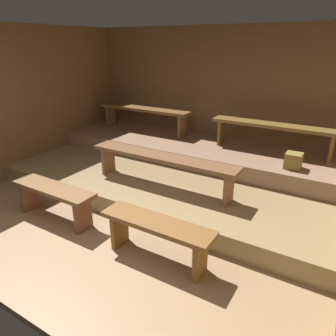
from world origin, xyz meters
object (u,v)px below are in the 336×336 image
object	(u,v)px
bench_floor_left	(53,194)
bench_floor_right	(157,230)
bench_lower_center	(162,161)
bench_middle_left	(144,112)
bench_middle_right	(273,129)
wooden_crate_middle	(293,161)

from	to	relation	value
bench_floor_left	bench_floor_right	size ratio (longest dim) A/B	1.00
bench_floor_left	bench_lower_center	world-z (taller)	bench_lower_center
bench_floor_left	bench_middle_left	xyz separation A→B (m)	(-0.47, 2.70, 0.54)
bench_lower_center	bench_middle_left	world-z (taller)	bench_middle_left
bench_middle_left	bench_floor_right	bearing A→B (deg)	-52.59
bench_floor_right	bench_middle_right	xyz separation A→B (m)	(0.47, 2.70, 0.54)
bench_floor_left	bench_middle_right	distance (m)	3.44
bench_floor_right	wooden_crate_middle	bearing A→B (deg)	66.83
bench_floor_right	bench_lower_center	xyz separation A→B (m)	(-0.65, 1.12, 0.29)
bench_floor_left	wooden_crate_middle	distance (m)	3.31
bench_floor_right	bench_lower_center	bearing A→B (deg)	119.89
bench_floor_right	bench_middle_right	bearing A→B (deg)	80.19
bench_middle_right	wooden_crate_middle	xyz separation A→B (m)	(0.45, -0.56, -0.28)
bench_floor_left	bench_floor_right	xyz separation A→B (m)	(1.60, 0.00, 0.00)
bench_floor_left	bench_lower_center	xyz separation A→B (m)	(0.95, 1.12, 0.29)
bench_middle_right	bench_floor_left	bearing A→B (deg)	-127.41
bench_middle_right	wooden_crate_middle	bearing A→B (deg)	-51.14
bench_floor_left	bench_middle_right	bearing A→B (deg)	52.59
bench_lower_center	bench_floor_right	bearing A→B (deg)	-60.11
bench_floor_right	bench_middle_left	bearing A→B (deg)	127.41
bench_floor_left	wooden_crate_middle	world-z (taller)	wooden_crate_middle
bench_lower_center	bench_middle_right	world-z (taller)	bench_middle_right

